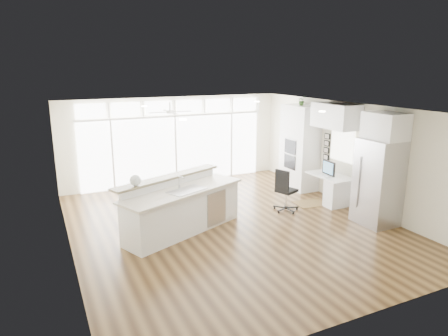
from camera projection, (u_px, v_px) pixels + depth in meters
name	position (u px, v px, depth m)	size (l,w,h in m)	color
floor	(231.00, 225.00, 9.33)	(7.00, 8.00, 0.02)	#3B2612
ceiling	(232.00, 109.00, 8.66)	(7.00, 8.00, 0.02)	white
wall_back	(175.00, 140.00, 12.49)	(7.00, 0.04, 2.70)	#EDE8CE
wall_front	(361.00, 234.00, 5.49)	(7.00, 0.04, 2.70)	#EDE8CE
wall_left	(66.00, 189.00, 7.53)	(0.04, 8.00, 2.70)	#EDE8CE
wall_right	(351.00, 155.00, 10.45)	(0.04, 8.00, 2.70)	#EDE8CE
glass_wall	(175.00, 150.00, 12.51)	(5.80, 0.06, 2.08)	white
transom_row	(174.00, 107.00, 12.19)	(5.90, 0.06, 0.40)	white
desk_window	(342.00, 145.00, 10.64)	(0.04, 0.85, 0.85)	silver
ceiling_fan	(170.00, 108.00, 10.96)	(1.16, 1.16, 0.32)	silver
recessed_lights	(228.00, 109.00, 8.84)	(3.40, 3.00, 0.02)	white
oven_cabinet	(299.00, 147.00, 11.91)	(0.64, 1.20, 2.50)	white
desk_nook	(330.00, 189.00, 10.79)	(0.72, 1.30, 0.76)	white
upper_cabinets	(336.00, 116.00, 10.33)	(0.64, 1.30, 0.64)	white
refrigerator	(378.00, 182.00, 9.19)	(0.76, 0.90, 2.00)	#B3B3B8
fridge_cabinet	(386.00, 126.00, 8.89)	(0.64, 0.90, 0.60)	white
framed_photos	(327.00, 147.00, 11.22)	(0.06, 0.22, 0.80)	black
kitchen_island	(183.00, 206.00, 8.82)	(3.01, 1.13, 1.19)	white
rug	(311.00, 203.00, 10.77)	(0.86, 0.62, 0.01)	#3E2A13
office_chair	(286.00, 190.00, 10.10)	(0.57, 0.53, 1.10)	black
fishbowl	(135.00, 180.00, 8.21)	(0.24, 0.24, 0.24)	white
monitor	(329.00, 168.00, 10.61)	(0.09, 0.51, 0.43)	black
keyboard	(323.00, 176.00, 10.59)	(0.11, 0.28, 0.01)	silver
potted_plant	(302.00, 101.00, 11.58)	(0.25, 0.28, 0.22)	#38632A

